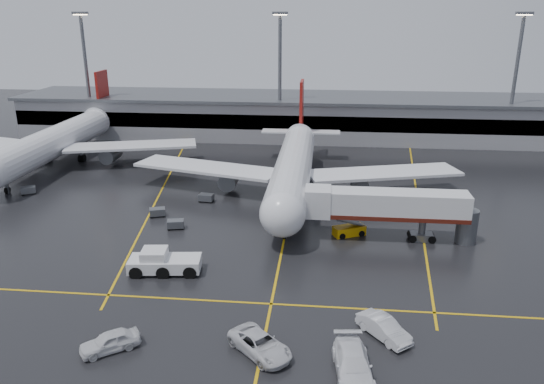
# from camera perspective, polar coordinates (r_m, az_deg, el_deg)

# --- Properties ---
(ground) EXTENTS (220.00, 220.00, 0.00)m
(ground) POSITION_cam_1_polar(r_m,az_deg,el_deg) (69.20, 1.82, -2.66)
(ground) COLOR black
(ground) RESTS_ON ground
(apron_line_centre) EXTENTS (0.25, 90.00, 0.02)m
(apron_line_centre) POSITION_cam_1_polar(r_m,az_deg,el_deg) (69.19, 1.82, -2.65)
(apron_line_centre) COLOR gold
(apron_line_centre) RESTS_ON ground
(apron_line_stop) EXTENTS (60.00, 0.25, 0.02)m
(apron_line_stop) POSITION_cam_1_polar(r_m,az_deg,el_deg) (49.46, -0.09, -11.99)
(apron_line_stop) COLOR gold
(apron_line_stop) RESTS_ON ground
(apron_line_left) EXTENTS (9.99, 69.35, 0.02)m
(apron_line_left) POSITION_cam_1_polar(r_m,az_deg,el_deg) (82.16, -11.70, 0.48)
(apron_line_left) COLOR gold
(apron_line_left) RESTS_ON ground
(apron_line_right) EXTENTS (7.57, 69.64, 0.02)m
(apron_line_right) POSITION_cam_1_polar(r_m,az_deg,el_deg) (79.60, 15.40, -0.42)
(apron_line_right) COLOR gold
(apron_line_right) RESTS_ON ground
(terminal) EXTENTS (122.00, 19.00, 8.60)m
(terminal) POSITION_cam_1_polar(r_m,az_deg,el_deg) (114.20, 3.62, 8.21)
(terminal) COLOR gray
(terminal) RESTS_ON ground
(light_mast_left) EXTENTS (3.00, 1.20, 25.45)m
(light_mast_left) POSITION_cam_1_polar(r_m,az_deg,el_deg) (117.68, -19.44, 12.52)
(light_mast_left) COLOR #595B60
(light_mast_left) RESTS_ON ground
(light_mast_mid) EXTENTS (3.00, 1.20, 25.45)m
(light_mast_mid) POSITION_cam_1_polar(r_m,az_deg,el_deg) (107.20, 0.85, 13.03)
(light_mast_mid) COLOR #595B60
(light_mast_mid) RESTS_ON ground
(light_mast_right) EXTENTS (3.00, 1.20, 25.45)m
(light_mast_right) POSITION_cam_1_polar(r_m,az_deg,el_deg) (112.54, 24.85, 11.62)
(light_mast_right) COLOR #595B60
(light_mast_right) RESTS_ON ground
(main_airliner) EXTENTS (48.80, 45.60, 14.10)m
(main_airliner) POSITION_cam_1_polar(r_m,az_deg,el_deg) (77.02, 2.38, 2.90)
(main_airliner) COLOR silver
(main_airliner) RESTS_ON ground
(second_airliner) EXTENTS (48.80, 45.60, 14.10)m
(second_airliner) POSITION_cam_1_polar(r_m,az_deg,el_deg) (99.94, -22.04, 5.26)
(second_airliner) COLOR silver
(second_airliner) RESTS_ON ground
(jet_bridge) EXTENTS (19.90, 3.40, 6.05)m
(jet_bridge) POSITION_cam_1_polar(r_m,az_deg,el_deg) (62.49, 12.37, -1.67)
(jet_bridge) COLOR silver
(jet_bridge) RESTS_ON ground
(pushback_tractor) EXTENTS (7.55, 3.86, 2.60)m
(pushback_tractor) POSITION_cam_1_polar(r_m,az_deg,el_deg) (55.66, -11.70, -7.50)
(pushback_tractor) COLOR silver
(pushback_tractor) RESTS_ON ground
(belt_loader) EXTENTS (4.12, 3.03, 2.41)m
(belt_loader) POSITION_cam_1_polar(r_m,az_deg,el_deg) (64.00, 8.33, -4.13)
(belt_loader) COLOR #D39608
(belt_loader) RESTS_ON ground
(service_van_a) EXTENTS (5.99, 5.96, 1.61)m
(service_van_a) POSITION_cam_1_polar(r_m,az_deg,el_deg) (42.85, -1.29, -16.13)
(service_van_a) COLOR silver
(service_van_a) RESTS_ON ground
(service_van_b) EXTENTS (3.25, 6.63, 1.86)m
(service_van_b) POSITION_cam_1_polar(r_m,az_deg,el_deg) (41.08, 8.74, -17.91)
(service_van_b) COLOR white
(service_van_b) RESTS_ON ground
(service_van_c) EXTENTS (4.55, 5.08, 1.67)m
(service_van_c) POSITION_cam_1_polar(r_m,az_deg,el_deg) (45.59, 11.98, -14.17)
(service_van_c) COLOR silver
(service_van_c) RESTS_ON ground
(service_van_d) EXTENTS (4.88, 4.23, 1.59)m
(service_van_d) POSITION_cam_1_polar(r_m,az_deg,el_deg) (45.03, -17.12, -15.17)
(service_van_d) COLOR silver
(service_van_d) RESTS_ON ground
(baggage_cart_a) EXTENTS (2.23, 1.69, 1.12)m
(baggage_cart_a) POSITION_cam_1_polar(r_m,az_deg,el_deg) (66.23, -10.37, -3.40)
(baggage_cart_a) COLOR #595B60
(baggage_cart_a) RESTS_ON ground
(baggage_cart_b) EXTENTS (2.31, 1.88, 1.12)m
(baggage_cart_b) POSITION_cam_1_polar(r_m,az_deg,el_deg) (70.60, -12.28, -2.11)
(baggage_cart_b) COLOR #595B60
(baggage_cart_b) RESTS_ON ground
(baggage_cart_c) EXTENTS (2.14, 1.53, 1.12)m
(baggage_cart_c) POSITION_cam_1_polar(r_m,az_deg,el_deg) (74.89, -7.12, -0.58)
(baggage_cart_c) COLOR #595B60
(baggage_cart_c) RESTS_ON ground
(baggage_cart_d) EXTENTS (2.36, 2.00, 1.12)m
(baggage_cart_d) POSITION_cam_1_polar(r_m,az_deg,el_deg) (94.42, -26.78, 1.60)
(baggage_cart_d) COLOR #595B60
(baggage_cart_d) RESTS_ON ground
(baggage_cart_e) EXTENTS (2.38, 2.11, 1.12)m
(baggage_cart_e) POSITION_cam_1_polar(r_m,az_deg,el_deg) (85.33, -24.83, 0.21)
(baggage_cart_e) COLOR #595B60
(baggage_cart_e) RESTS_ON ground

